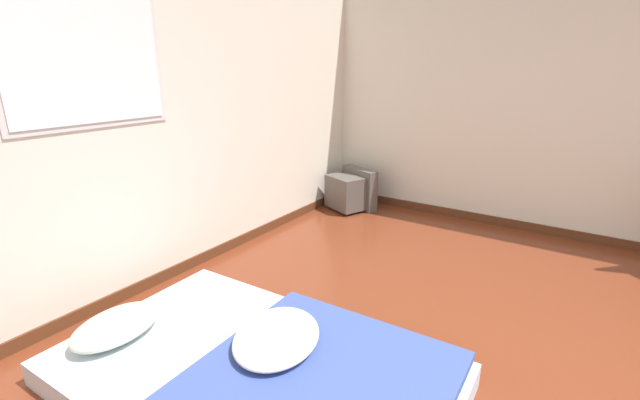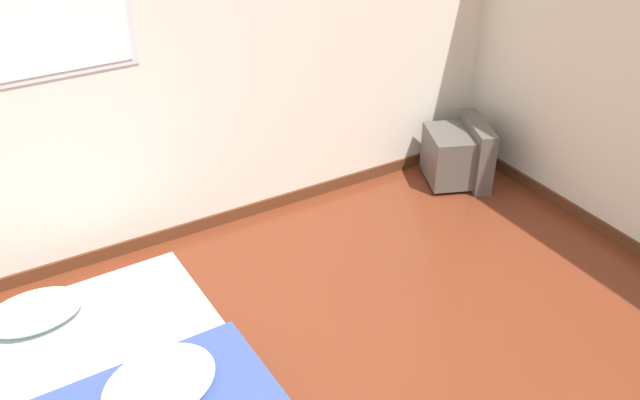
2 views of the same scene
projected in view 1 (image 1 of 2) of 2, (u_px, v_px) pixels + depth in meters
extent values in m
cube|color=silver|center=(119.00, 117.00, 2.88)|extent=(8.28, 0.06, 2.60)
cube|color=#562D19|center=(145.00, 284.00, 3.24)|extent=(8.28, 0.02, 0.09)
cube|color=silver|center=(83.00, 42.00, 2.58)|extent=(1.06, 0.01, 1.03)
cube|color=white|center=(84.00, 42.00, 2.58)|extent=(0.99, 0.01, 0.96)
cube|color=#562D19|center=(614.00, 242.00, 4.01)|extent=(0.02, 8.35, 0.09)
cube|color=silver|center=(251.00, 375.00, 2.26)|extent=(1.33, 2.08, 0.14)
ellipsoid|color=silver|center=(116.00, 326.00, 2.44)|extent=(0.53, 0.35, 0.14)
cube|color=#384C93|center=(313.00, 389.00, 2.03)|extent=(1.34, 1.22, 0.05)
ellipsoid|color=silver|center=(277.00, 337.00, 2.31)|extent=(0.69, 0.61, 0.11)
cube|color=#56514C|center=(345.00, 192.00, 4.98)|extent=(0.43, 0.51, 0.38)
cube|color=#56514C|center=(359.00, 188.00, 5.09)|extent=(0.31, 0.53, 0.47)
cube|color=black|center=(363.00, 186.00, 5.12)|extent=(0.17, 0.40, 0.34)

